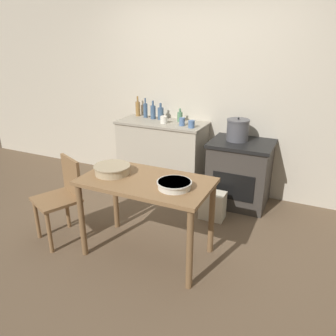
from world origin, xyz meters
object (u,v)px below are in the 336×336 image
bottle_far_left (161,113)px  bottle_center (145,110)px  cup_right (164,120)px  work_table (146,192)px  stove (240,173)px  bottle_center_left (153,112)px  flour_sack (213,205)px  mixing_bowl_large (174,184)px  chair (62,196)px  cup_center_right (182,122)px  bottle_left (180,116)px  stock_pot (238,130)px  bottle_mid_left (138,108)px  cup_mid_right (191,124)px  mixing_bowl_small (112,169)px

bottle_far_left → bottle_center: (-0.24, 0.02, 0.02)m
cup_right → work_table: bearing=-70.3°
stove → bottle_center_left: bottle_center_left is taller
stove → flour_sack: 0.60m
mixing_bowl_large → bottle_far_left: size_ratio=1.34×
work_table → bottle_far_left: bottle_far_left is taller
mixing_bowl_large → bottle_center: bearing=125.6°
chair → cup_center_right: size_ratio=8.54×
bottle_left → cup_right: (-0.15, -0.19, -0.02)m
stock_pot → bottle_left: (-0.80, 0.12, 0.06)m
work_table → mixing_bowl_large: 0.34m
stock_pot → bottle_far_left: 1.09m
bottle_far_left → bottle_center: bearing=175.7°
bottle_far_left → bottle_mid_left: bottle_mid_left is taller
work_table → cup_center_right: bearing=99.8°
cup_center_right → cup_mid_right: (0.15, -0.05, -0.00)m
mixing_bowl_large → cup_center_right: 1.54m
stove → cup_center_right: 0.96m
work_table → bottle_far_left: size_ratio=5.33×
bottle_far_left → bottle_mid_left: bearing=171.6°
flour_sack → cup_right: cup_right is taller
bottle_mid_left → bottle_center: bearing=-15.2°
bottle_center_left → cup_mid_right: bottle_center_left is taller
cup_mid_right → bottle_center: bearing=161.3°
chair → mixing_bowl_large: bearing=27.3°
mixing_bowl_small → stove: bearing=58.6°
work_table → cup_center_right: cup_center_right is taller
stock_pot → bottle_far_left: (-1.08, 0.11, 0.08)m
work_table → flour_sack: 1.09m
stove → mixing_bowl_large: size_ratio=2.72×
mixing_bowl_large → mixing_bowl_small: bearing=176.0°
cup_right → flour_sack: bearing=-29.4°
bottle_far_left → bottle_center: bottle_center is taller
bottle_far_left → bottle_mid_left: 0.39m
chair → bottle_center_left: 1.77m
bottle_mid_left → cup_right: size_ratio=2.98×
bottle_mid_left → stock_pot: bearing=-6.6°
bottle_mid_left → cup_center_right: bottle_mid_left is taller
chair → bottle_left: 1.86m
chair → bottle_mid_left: bottle_mid_left is taller
bottle_far_left → mixing_bowl_large: bearing=-60.1°
bottle_center → cup_center_right: 0.68m
cup_center_right → cup_right: cup_center_right is taller
work_table → bottle_mid_left: (-1.02, 1.63, 0.38)m
stock_pot → cup_center_right: bearing=-173.1°
work_table → chair: bearing=-172.8°
cup_mid_right → cup_center_right: bearing=160.9°
stock_pot → bottle_left: bearing=171.6°
stove → stock_pot: bearing=156.5°
bottle_center_left → cup_right: bottle_center_left is taller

